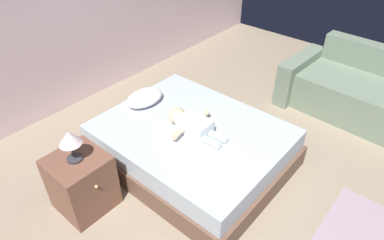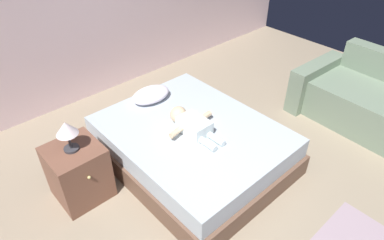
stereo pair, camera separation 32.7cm
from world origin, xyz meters
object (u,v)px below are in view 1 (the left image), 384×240
toothbrush (196,115)px  nightstand (82,182)px  bed (192,145)px  baby (191,124)px  lamp (70,140)px  pillow (145,98)px  couch (365,95)px

toothbrush → nightstand: bearing=168.3°
bed → baby: size_ratio=2.80×
baby → lamp: 1.14m
bed → baby: bearing=-153.9°
baby → lamp: bearing=160.3°
baby → nightstand: (-1.05, 0.37, -0.23)m
toothbrush → baby: bearing=-151.6°
bed → lamp: 1.26m
baby → nightstand: size_ratio=1.18×
pillow → baby: 0.70m
pillow → bed: bearing=-90.8°
couch → nightstand: size_ratio=3.41×
toothbrush → pillow: bearing=106.5°
pillow → lamp: bearing=-163.1°
nightstand → lamp: 0.49m
bed → couch: (2.04, -1.05, 0.07)m
pillow → toothbrush: bearing=-73.5°
baby → couch: (2.07, -1.04, -0.23)m
lamp → pillow: bearing=16.9°
couch → lamp: lamp is taller
pillow → nightstand: (-1.08, -0.33, -0.22)m
baby → couch: bearing=-26.6°
toothbrush → couch: couch is taller
baby → pillow: bearing=87.1°
pillow → nightstand: pillow is taller
bed → couch: couch is taller
nightstand → toothbrush: bearing=-11.7°
baby → lamp: size_ratio=2.27×
baby → toothbrush: (0.21, 0.11, -0.07)m
lamp → nightstand: bearing=-90.0°
toothbrush → lamp: lamp is taller
lamp → baby: bearing=-19.7°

